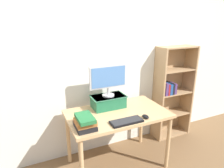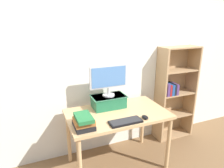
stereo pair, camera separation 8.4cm
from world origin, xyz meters
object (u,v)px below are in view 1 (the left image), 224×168
keyboard (127,121)px  computer_mouse (146,117)px  book_stack (85,122)px  desk (117,119)px  bookshelf_unit (172,92)px  riser_box (108,101)px  computer_monitor (108,78)px

keyboard → computer_mouse: size_ratio=3.64×
book_stack → desk: bearing=22.2°
bookshelf_unit → book_stack: bookshelf_unit is taller
desk → computer_mouse: bearing=-48.8°
riser_box → book_stack: riser_box is taller
keyboard → book_stack: bearing=170.8°
desk → keyboard: (-0.02, -0.27, 0.10)m
riser_box → book_stack: (-0.44, -0.39, -0.02)m
computer_monitor → keyboard: computer_monitor is taller
riser_box → keyboard: bearing=-87.4°
bookshelf_unit → computer_monitor: bookshelf_unit is taller
desk → bookshelf_unit: (1.16, 0.35, 0.08)m
riser_box → computer_monitor: bearing=-90.0°
desk → computer_monitor: (-0.04, 0.19, 0.49)m
desk → book_stack: book_stack is taller
desk → computer_monitor: size_ratio=2.51×
computer_mouse → book_stack: 0.72m
bookshelf_unit → riser_box: bearing=-172.6°
keyboard → book_stack: size_ratio=1.37×
bookshelf_unit → riser_box: bookshelf_unit is taller
riser_box → keyboard: size_ratio=1.18×
computer_monitor → computer_mouse: computer_monitor is taller
desk → computer_monitor: 0.53m
computer_monitor → book_stack: 0.68m
bookshelf_unit → keyboard: 1.33m
desk → computer_mouse: 0.38m
computer_mouse → book_stack: size_ratio=0.38×
desk → computer_mouse: (0.24, -0.27, 0.11)m
riser_box → computer_mouse: bearing=-59.2°
book_stack → riser_box: bearing=41.6°
riser_box → computer_mouse: (0.28, -0.47, -0.07)m
desk → book_stack: 0.54m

